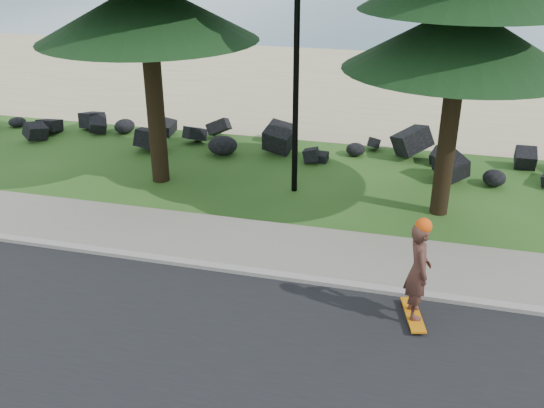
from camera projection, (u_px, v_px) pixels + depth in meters
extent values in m
plane|color=#204616|center=(260.00, 251.00, 12.32)|extent=(160.00, 160.00, 0.00)
cube|color=black|center=(172.00, 405.00, 8.37)|extent=(160.00, 7.00, 0.02)
cube|color=#9B938B|center=(247.00, 271.00, 11.51)|extent=(160.00, 0.20, 0.10)
cube|color=gray|center=(262.00, 245.00, 12.48)|extent=(160.00, 2.00, 0.08)
cube|color=tan|center=(354.00, 85.00, 25.05)|extent=(160.00, 15.00, 0.01)
cylinder|color=black|center=(297.00, 26.00, 13.45)|extent=(0.14, 0.14, 8.00)
cube|color=orange|center=(413.00, 315.00, 10.16)|extent=(0.48, 1.04, 0.03)
imported|color=#502D24|center=(418.00, 271.00, 9.80)|extent=(0.54, 0.69, 1.68)
sphere|color=#F74D0D|center=(424.00, 226.00, 9.46)|extent=(0.27, 0.27, 0.27)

